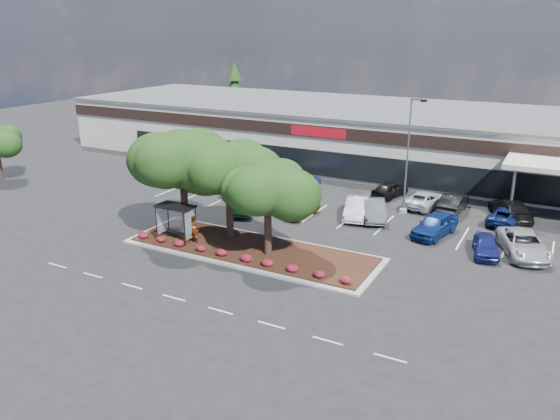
% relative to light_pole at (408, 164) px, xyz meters
% --- Properties ---
extents(ground, '(160.00, 160.00, 0.00)m').
position_rel_light_pole_xyz_m(ground, '(-5.12, -17.02, -4.25)').
color(ground, black).
rests_on(ground, ground).
extents(retail_store, '(80.40, 25.20, 6.25)m').
position_rel_light_pole_xyz_m(retail_store, '(-5.06, 16.89, -1.09)').
color(retail_store, silver).
rests_on(retail_store, ground).
extents(landscape_island, '(18.00, 6.00, 0.26)m').
position_rel_light_pole_xyz_m(landscape_island, '(-7.12, -13.02, -4.12)').
color(landscape_island, '#A5A5A0').
rests_on(landscape_island, ground).
extents(lane_markings, '(33.12, 20.06, 0.01)m').
position_rel_light_pole_xyz_m(lane_markings, '(-5.26, -6.59, -4.24)').
color(lane_markings, silver).
rests_on(lane_markings, ground).
extents(shrub_row, '(17.00, 0.80, 0.50)m').
position_rel_light_pole_xyz_m(shrub_row, '(-7.12, -15.12, -3.74)').
color(shrub_row, maroon).
rests_on(shrub_row, landscape_island).
extents(bus_shelter, '(2.75, 1.55, 2.59)m').
position_rel_light_pole_xyz_m(bus_shelter, '(-12.62, -14.07, -1.94)').
color(bus_shelter, black).
rests_on(bus_shelter, landscape_island).
extents(island_tree_west, '(7.20, 7.20, 7.89)m').
position_rel_light_pole_xyz_m(island_tree_west, '(-13.12, -12.52, -0.04)').
color(island_tree_west, '#1A3912').
rests_on(island_tree_west, landscape_island).
extents(island_tree_mid, '(6.60, 6.60, 7.32)m').
position_rel_light_pole_xyz_m(island_tree_mid, '(-9.62, -11.82, -0.33)').
color(island_tree_mid, '#1A3912').
rests_on(island_tree_mid, landscape_island).
extents(island_tree_east, '(5.80, 5.80, 6.50)m').
position_rel_light_pole_xyz_m(island_tree_east, '(-5.62, -13.32, -0.73)').
color(island_tree_east, '#1A3912').
rests_on(island_tree_east, landscape_island).
extents(conifer_north_west, '(4.40, 4.40, 10.00)m').
position_rel_light_pole_xyz_m(conifer_north_west, '(-35.12, 28.98, 0.75)').
color(conifer_north_west, '#1A3912').
rests_on(conifer_north_west, ground).
extents(person_waiting, '(0.75, 0.53, 1.96)m').
position_rel_light_pole_xyz_m(person_waiting, '(-11.25, -13.95, -3.01)').
color(person_waiting, '#594C47').
rests_on(person_waiting, landscape_island).
extents(light_pole, '(1.43, 0.57, 9.60)m').
position_rel_light_pole_xyz_m(light_pole, '(0.00, 0.00, 0.00)').
color(light_pole, '#A5A5A0').
rests_on(light_pole, ground).
extents(car_0, '(3.70, 5.22, 1.32)m').
position_rel_light_pole_xyz_m(car_0, '(-19.21, -1.41, -3.59)').
color(car_0, '#184D29').
rests_on(car_0, ground).
extents(car_1, '(3.49, 5.29, 1.65)m').
position_rel_light_pole_xyz_m(car_1, '(-12.29, -5.81, -3.42)').
color(car_1, '#134223').
rests_on(car_1, ground).
extents(car_2, '(4.21, 5.99, 1.52)m').
position_rel_light_pole_xyz_m(car_2, '(-14.24, -1.75, -3.49)').
color(car_2, '#AAAEB7').
rests_on(car_2, ground).
extents(car_3, '(2.13, 4.29, 1.41)m').
position_rel_light_pole_xyz_m(car_3, '(-7.37, -4.66, -3.54)').
color(car_3, '#713E07').
rests_on(car_3, ground).
extents(car_4, '(2.82, 5.13, 1.60)m').
position_rel_light_pole_xyz_m(car_4, '(-3.23, -2.78, -3.44)').
color(car_4, white).
rests_on(car_4, ground).
extents(car_5, '(3.43, 5.06, 1.58)m').
position_rel_light_pole_xyz_m(car_5, '(-1.84, -2.54, -3.46)').
color(car_5, '#56565D').
rests_on(car_5, ground).
extents(car_6, '(2.99, 5.17, 1.65)m').
position_rel_light_pole_xyz_m(car_6, '(3.35, -3.94, -3.42)').
color(car_6, navy).
rests_on(car_6, ground).
extents(car_7, '(2.38, 4.22, 1.35)m').
position_rel_light_pole_xyz_m(car_7, '(7.28, -6.00, -3.57)').
color(car_7, navy).
rests_on(car_7, ground).
extents(car_8, '(4.38, 6.14, 1.55)m').
position_rel_light_pole_xyz_m(car_8, '(9.54, -4.80, -3.47)').
color(car_8, '#B8B8B8').
rests_on(car_8, ground).
extents(car_9, '(4.36, 6.06, 1.53)m').
position_rel_light_pole_xyz_m(car_9, '(-16.43, 2.10, -3.48)').
color(car_9, black).
rests_on(car_9, ground).
extents(car_10, '(2.35, 4.74, 1.49)m').
position_rel_light_pole_xyz_m(car_10, '(-10.73, 2.31, -3.50)').
color(car_10, navy).
rests_on(car_10, ground).
extents(car_11, '(2.60, 5.15, 1.43)m').
position_rel_light_pole_xyz_m(car_11, '(-12.46, 3.45, -3.53)').
color(car_11, silver).
rests_on(car_11, ground).
extents(car_12, '(2.77, 4.56, 1.45)m').
position_rel_light_pole_xyz_m(car_12, '(-2.51, 3.96, -3.52)').
color(car_12, black).
rests_on(car_12, ground).
extents(car_13, '(2.96, 5.30, 1.40)m').
position_rel_light_pole_xyz_m(car_13, '(1.02, 2.49, -3.55)').
color(car_13, silver).
rests_on(car_13, ground).
extents(car_14, '(1.82, 4.83, 1.58)m').
position_rel_light_pole_xyz_m(car_14, '(3.45, 2.27, -3.46)').
color(car_14, black).
rests_on(car_14, ground).
extents(car_15, '(2.81, 5.02, 1.33)m').
position_rel_light_pole_xyz_m(car_15, '(7.79, 1.33, -3.58)').
color(car_15, navy).
rests_on(car_15, ground).
extents(car_16, '(4.41, 6.14, 1.65)m').
position_rel_light_pole_xyz_m(car_16, '(7.93, 2.60, -3.42)').
color(car_16, black).
rests_on(car_16, ground).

